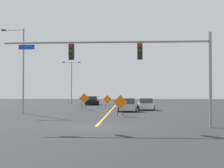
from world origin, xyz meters
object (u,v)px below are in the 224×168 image
Objects in this scene: car_silver_passing at (127,105)px; car_white_mid at (145,104)px; construction_sign_left_shoulder at (120,103)px; car_black_near at (92,101)px; traffic_signal_assembly at (136,57)px; street_lamp_mid_right at (22,66)px; street_lamp_far_left at (72,79)px; construction_sign_right_shoulder at (107,100)px; construction_sign_median_near at (84,99)px.

car_silver_passing is 0.98× the size of car_white_mid.
car_silver_passing is 3.75m from car_white_mid.
construction_sign_left_shoulder is 0.52× the size of car_black_near.
construction_sign_left_shoulder reaches higher than car_black_near.
car_white_mid is at bearing 84.82° from traffic_signal_assembly.
traffic_signal_assembly is 3.55× the size of car_silver_passing.
car_silver_passing is at bearing 17.93° from street_lamp_mid_right.
street_lamp_far_left reaches higher than construction_sign_right_shoulder.
construction_sign_left_shoulder is at bearing -107.11° from car_white_mid.
construction_sign_median_near is 0.54× the size of car_black_near.
street_lamp_far_left is at bearing 106.99° from construction_sign_median_near.
traffic_signal_assembly is 6.65× the size of construction_sign_median_near.
construction_sign_right_shoulder is at bearing 49.32° from street_lamp_mid_right.
construction_sign_left_shoulder is 11.31m from construction_sign_median_near.
construction_sign_left_shoulder is (10.65, -2.77, -3.79)m from street_lamp_mid_right.
street_lamp_mid_right is at bearing 136.67° from traffic_signal_assembly.
traffic_signal_assembly is 1.53× the size of street_lamp_mid_right.
construction_sign_left_shoulder is at bearing 98.55° from traffic_signal_assembly.
car_silver_passing is at bearing 92.51° from traffic_signal_assembly.
car_white_mid is at bearing 52.66° from car_silver_passing.
traffic_signal_assembly is 31.34m from car_black_near.
car_black_near is 15.00m from car_white_mid.
traffic_signal_assembly reaches higher than car_black_near.
construction_sign_median_near is at bearing 116.38° from construction_sign_left_shoulder.
traffic_signal_assembly reaches higher than construction_sign_median_near.
street_lamp_mid_right is at bearing -153.93° from car_white_mid.
construction_sign_right_shoulder is (-2.16, 12.65, -0.09)m from construction_sign_left_shoulder.
traffic_signal_assembly reaches higher than construction_sign_left_shoulder.
street_lamp_mid_right is at bearing -105.26° from car_black_near.
construction_sign_median_near is at bearing 146.64° from car_silver_passing.
street_lamp_far_left is 4.29× the size of construction_sign_right_shoulder.
construction_sign_right_shoulder is 6.83m from car_silver_passing.
car_black_near is at bearing 123.70° from car_white_mid.
construction_sign_right_shoulder is at bearing 41.21° from construction_sign_median_near.
construction_sign_left_shoulder is 12.83m from construction_sign_right_shoulder.
car_black_near is 0.96× the size of car_white_mid.
construction_sign_median_near is (-5.03, 10.13, 0.09)m from construction_sign_left_shoulder.
street_lamp_far_left reaches higher than traffic_signal_assembly.
construction_sign_right_shoulder is at bearing 99.23° from traffic_signal_assembly.
construction_sign_left_shoulder reaches higher than car_silver_passing.
street_lamp_far_left is at bearing 110.85° from construction_sign_left_shoulder.
traffic_signal_assembly is 3.61× the size of car_black_near.
street_lamp_far_left is (0.89, 22.85, -0.38)m from street_lamp_mid_right.
construction_sign_median_near reaches higher than car_white_mid.
traffic_signal_assembly is at bearing -81.45° from construction_sign_left_shoulder.
car_black_near is at bearing 109.53° from construction_sign_right_shoulder.
construction_sign_left_shoulder is 6.47m from car_silver_passing.
construction_sign_median_near is (-2.87, -2.51, 0.18)m from construction_sign_right_shoulder.
construction_sign_median_near is 7.98m from car_white_mid.
traffic_signal_assembly is at bearing -72.07° from street_lamp_far_left.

